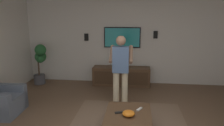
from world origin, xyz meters
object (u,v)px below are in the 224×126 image
object	(u,v)px
remote_black	(119,113)
tv	(122,37)
vase_round	(125,63)
person_standing	(121,67)
remote_white	(139,109)
wall_speaker_right	(86,37)
media_console	(121,76)
bowl	(129,113)
wall_speaker_left	(156,35)
potted_plant_tall	(40,61)
coffee_table	(128,119)

from	to	relation	value
remote_black	tv	bearing A→B (deg)	-106.69
remote_black	vase_round	world-z (taller)	vase_round
person_standing	remote_white	distance (m)	1.23
tv	person_standing	size ratio (longest dim) A/B	0.67
remote_white	wall_speaker_right	distance (m)	3.37
media_console	wall_speaker_right	xyz separation A→B (m)	(0.25, 1.10, 1.13)
vase_round	bowl	bearing A→B (deg)	-175.81
person_standing	wall_speaker_left	xyz separation A→B (m)	(1.76, -0.90, 0.57)
bowl	vase_round	bearing A→B (deg)	4.19
tv	bowl	distance (m)	3.20
remote_white	media_console	bearing A→B (deg)	-137.86
person_standing	remote_white	world-z (taller)	person_standing
tv	potted_plant_tall	xyz separation A→B (m)	(-0.40, 2.45, -0.70)
person_standing	vase_round	distance (m)	1.58
person_standing	wall_speaker_left	size ratio (longest dim) A/B	7.45
vase_round	remote_white	bearing A→B (deg)	-171.34
person_standing	vase_round	world-z (taller)	person_standing
tv	potted_plant_tall	bearing A→B (deg)	-80.76
remote_black	wall_speaker_left	xyz separation A→B (m)	(2.97, -0.83, 1.10)
remote_white	remote_black	bearing A→B (deg)	-32.61
vase_round	wall_speaker_right	world-z (taller)	wall_speaker_right
potted_plant_tall	vase_round	size ratio (longest dim) A/B	5.61
tv	remote_white	world-z (taller)	tv
person_standing	vase_round	size ratio (longest dim) A/B	7.45
media_console	remote_black	world-z (taller)	media_console
vase_round	tv	bearing A→B (deg)	31.05
remote_white	tv	bearing A→B (deg)	-138.82
tv	potted_plant_tall	distance (m)	2.58
potted_plant_tall	bowl	size ratio (longest dim) A/B	5.78
media_console	vase_round	bearing A→B (deg)	113.05
tv	vase_round	size ratio (longest dim) A/B	4.98
potted_plant_tall	remote_white	xyz separation A→B (m)	(-2.38, -2.96, -0.31)
coffee_table	potted_plant_tall	distance (m)	3.79
coffee_table	potted_plant_tall	size ratio (longest dim) A/B	0.81
media_console	remote_white	bearing A→B (deg)	11.36
media_console	person_standing	size ratio (longest dim) A/B	1.04
tv	coffee_table	bearing A→B (deg)	6.09
person_standing	vase_round	xyz separation A→B (m)	(1.56, -0.03, -0.27)
coffee_table	tv	distance (m)	3.17
remote_white	wall_speaker_left	size ratio (longest dim) A/B	0.68
person_standing	remote_black	distance (m)	1.31
person_standing	remote_white	xyz separation A→B (m)	(-1.03, -0.42, -0.52)
wall_speaker_left	potted_plant_tall	bearing A→B (deg)	96.84
tv	remote_white	size ratio (longest dim) A/B	7.30
bowl	vase_round	xyz separation A→B (m)	(2.85, 0.21, 0.21)
coffee_table	tv	xyz separation A→B (m)	(2.95, 0.31, 1.12)
potted_plant_tall	vase_round	distance (m)	2.58
person_standing	potted_plant_tall	xyz separation A→B (m)	(1.35, 2.54, -0.22)
remote_white	wall_speaker_left	distance (m)	3.03
wall_speaker_right	tv	bearing A→B (deg)	-90.68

